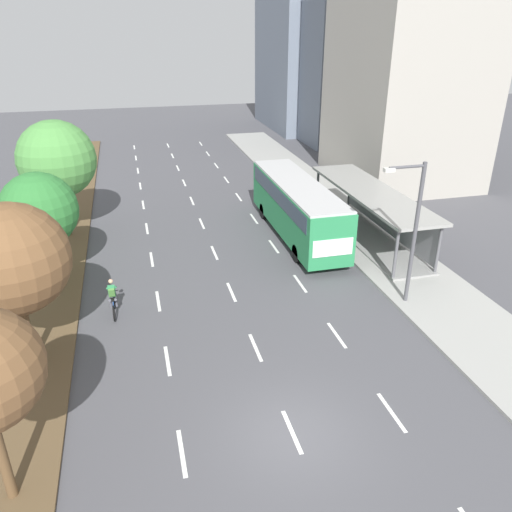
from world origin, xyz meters
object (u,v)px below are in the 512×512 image
at_px(cyclist, 113,299).
at_px(streetlight, 412,225).
at_px(bus, 297,204).
at_px(median_tree_second, 12,260).
at_px(bus_shelter, 374,209).
at_px(median_tree_fourth, 57,159).
at_px(median_tree_third, 39,210).

relative_size(cyclist, streetlight, 0.28).
relative_size(bus, median_tree_second, 1.81).
bearing_deg(streetlight, cyclist, 169.79).
bearing_deg(bus_shelter, cyclist, -161.08).
xyz_separation_m(median_tree_fourth, streetlight, (15.54, -12.30, -0.86)).
xyz_separation_m(cyclist, median_tree_third, (-2.95, 3.61, 3.13)).
relative_size(bus, median_tree_fourth, 1.65).
xyz_separation_m(bus, median_tree_third, (-13.66, -2.98, 1.86)).
bearing_deg(median_tree_fourth, cyclist, -75.06).
distance_m(cyclist, median_tree_second, 5.39).
height_order(median_tree_second, median_tree_third, median_tree_second).
xyz_separation_m(median_tree_third, median_tree_fourth, (0.29, 6.37, 0.83)).
distance_m(bus, cyclist, 12.64).
xyz_separation_m(cyclist, median_tree_fourth, (-2.66, 9.98, 3.96)).
bearing_deg(bus, median_tree_third, -167.71).
bearing_deg(streetlight, median_tree_third, 159.46).
bearing_deg(bus, cyclist, -148.40).
bearing_deg(cyclist, median_tree_fourth, 104.94).
xyz_separation_m(bus_shelter, bus, (-4.28, 1.45, 0.20)).
bearing_deg(median_tree_fourth, median_tree_second, -91.46).
relative_size(median_tree_third, streetlight, 0.86).
height_order(cyclist, median_tree_third, median_tree_third).
height_order(bus_shelter, median_tree_fourth, median_tree_fourth).
xyz_separation_m(median_tree_second, median_tree_third, (0.03, 6.37, -0.41)).
xyz_separation_m(cyclist, streetlight, (12.88, -2.32, 3.10)).
xyz_separation_m(bus_shelter, median_tree_second, (-17.98, -7.89, 2.46)).
relative_size(median_tree_second, median_tree_fourth, 0.91).
height_order(median_tree_second, streetlight, streetlight).
height_order(bus_shelter, cyclist, bus_shelter).
bearing_deg(bus, streetlight, -76.32).
relative_size(bus, cyclist, 6.20).
bearing_deg(cyclist, streetlight, -10.21).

